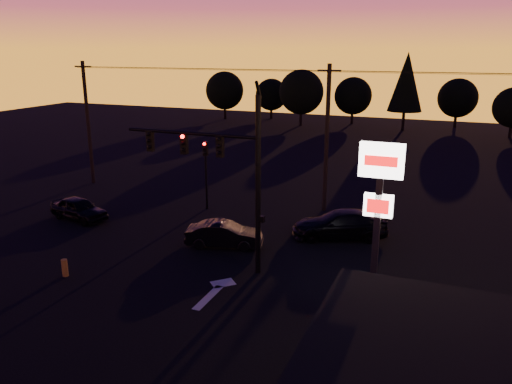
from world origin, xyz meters
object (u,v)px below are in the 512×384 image
secondary_signal (206,165)px  car_mid (224,234)px  pylon_sign (379,197)px  bollard (65,268)px  car_left (79,209)px  car_right (340,224)px  traffic_signal_mast (224,164)px  suv_parked (354,383)px

secondary_signal → car_mid: bearing=-54.5°
pylon_sign → bollard: 14.17m
car_left → car_right: car_right is taller
secondary_signal → bollard: secondary_signal is taller
traffic_signal_mast → bollard: bearing=-150.2°
traffic_signal_mast → car_right: traffic_signal_mast is taller
secondary_signal → car_left: bearing=-143.0°
secondary_signal → car_right: (8.95, -1.74, -2.12)m
bollard → suv_parked: 14.13m
traffic_signal_mast → car_left: (-11.05, 2.86, -4.28)m
suv_parked → bollard: bearing=171.1°
bollard → car_left: bearing=126.4°
pylon_sign → car_right: pylon_sign is taller
secondary_signal → car_right: 9.36m
car_left → suv_parked: 20.97m
suv_parked → traffic_signal_mast: bearing=141.6°
secondary_signal → pylon_sign: (12.00, -9.99, 2.05)m
traffic_signal_mast → suv_parked: traffic_signal_mast is taller
car_mid → suv_parked: (8.56, -9.39, 0.06)m
traffic_signal_mast → suv_parked: (7.39, -7.13, -4.23)m
car_mid → bollard: bearing=123.6°
car_mid → traffic_signal_mast: bearing=-168.0°
bollard → car_mid: bearing=48.9°
pylon_sign → car_right: size_ratio=1.33×
traffic_signal_mast → bollard: 8.54m
traffic_signal_mast → car_right: size_ratio=1.68×
secondary_signal → car_mid: 6.79m
secondary_signal → bollard: bearing=-97.1°
bollard → car_mid: 7.78m
traffic_signal_mast → car_mid: 4.99m
car_left → bollard: bearing=-132.3°
car_mid → suv_parked: suv_parked is taller
bollard → car_right: 13.93m
suv_parked → pylon_sign: bearing=99.2°
secondary_signal → car_left: secondary_signal is taller
pylon_sign → car_right: 9.73m
traffic_signal_mast → secondary_signal: size_ratio=1.97×
car_left → car_mid: bearing=-82.2°
car_left → suv_parked: suv_parked is taller
bollard → car_mid: car_mid is taller
secondary_signal → suv_parked: 19.22m
bollard → suv_parked: size_ratio=0.16×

